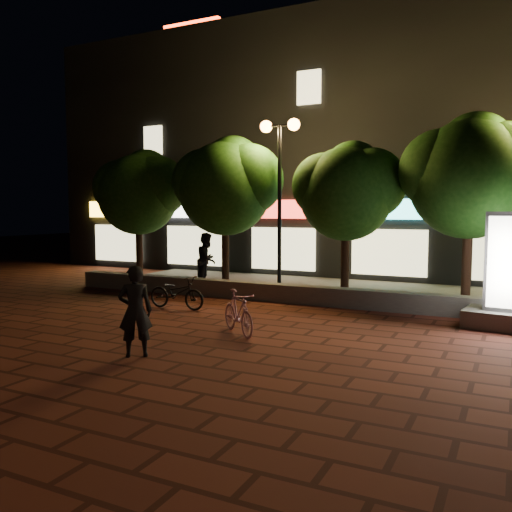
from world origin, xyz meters
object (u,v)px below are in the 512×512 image
Objects in this scene: pedestrian at (207,260)px; tree_far_left at (140,189)px; rider at (135,311)px; scooter_parked at (177,293)px; street_lamp_left at (280,161)px; tree_right at (472,172)px; scooter_pink at (238,313)px; tree_mid at (348,188)px; tree_left at (227,183)px.

tree_far_left is at bearing 74.66° from pedestrian.
rider is at bearing -167.47° from pedestrian.
street_lamp_left is at bearing -23.37° from scooter_parked.
tree_right reaches higher than tree_far_left.
tree_right is at bearing -159.64° from rider.
pedestrian is (-3.09, 7.43, 0.15)m from rider.
tree_far_left is 6.14m from scooter_parked.
scooter_pink is 2.42m from rider.
tree_mid is 3.32m from tree_right.
scooter_parked is at bearing -81.88° from tree_left.
tree_left is 0.94× the size of street_lamp_left.
scooter_pink is (-4.00, -5.45, -3.11)m from tree_right.
tree_mid is 2.78× the size of rider.
pedestrian is at bearing 77.31° from scooter_pink.
tree_right is at bearing 0.00° from tree_far_left.
tree_right is (3.31, 0.00, 0.35)m from tree_mid.
tree_left is at bearing -77.24° from pedestrian.
street_lamp_left is 8.11m from rider.
scooter_pink is (6.81, -5.45, -2.83)m from tree_far_left.
tree_left is at bearing 180.00° from tree_mid.
street_lamp_left is 4.01m from pedestrian.
rider is at bearing -52.22° from tree_far_left.
street_lamp_left is at bearing 54.80° from scooter_pink.
scooter_pink is at bearing -38.69° from tree_far_left.
tree_left is at bearing 7.55° from scooter_parked.
tree_mid is 0.87× the size of street_lamp_left.
scooter_parked is (0.52, -3.65, -3.02)m from tree_left.
scooter_pink is 3.31m from scooter_parked.
tree_right is (10.80, 0.00, 0.27)m from tree_far_left.
scooter_parked is (-1.42, -3.39, -3.60)m from street_lamp_left.
scooter_parked is at bearing -171.28° from pedestrian.
scooter_parked is (-2.78, 1.80, -0.03)m from scooter_pink.
tree_left reaches higher than rider.
street_lamp_left reaches higher than rider.
scooter_parked is at bearing -151.70° from tree_right.
tree_mid reaches higher than rider.
tree_right is at bearing -98.15° from pedestrian.
scooter_pink is 0.94× the size of rider.
scooter_pink is at bearing -126.26° from tree_right.
pedestrian is (-4.63, -0.27, -2.26)m from tree_mid.
rider is at bearing -160.48° from scooter_pink.
tree_left is 7.04m from scooter_pink.
street_lamp_left reaches higher than tree_far_left.
scooter_parked is 0.93× the size of pedestrian.
scooter_parked is (4.02, -3.65, -2.86)m from tree_far_left.
tree_left reaches higher than scooter_pink.
rider is (5.96, -7.69, -2.48)m from tree_far_left.
pedestrian is (-3.93, 5.19, 0.50)m from scooter_pink.
scooter_parked is (-3.47, -3.65, -2.79)m from tree_mid.
tree_left is 1.09× the size of tree_mid.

